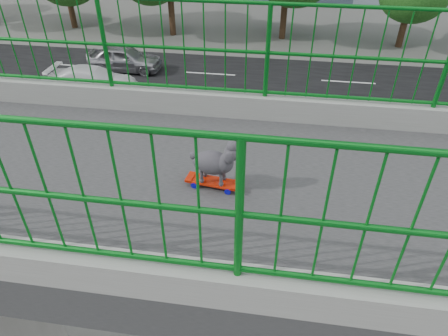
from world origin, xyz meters
TOP-DOWN VIEW (x-y plane):
  - road at (-13.00, 0.00)m, footprint 18.00×90.00m
  - skateboard at (0.11, 3.60)m, footprint 0.23×0.56m
  - poodle at (0.12, 3.63)m, footprint 0.27×0.54m
  - car_0 at (-6.00, 1.48)m, footprint 1.88×4.66m
  - car_2 at (-12.40, 8.98)m, footprint 2.37×5.15m
  - car_3 at (-15.60, -5.67)m, footprint 1.93×4.75m
  - car_4 at (-18.80, -5.12)m, footprint 1.76×4.37m

SIDE VIEW (x-z plane):
  - road at x=-13.00m, z-range 0.00..0.02m
  - car_3 at x=-15.60m, z-range 0.00..1.38m
  - car_2 at x=-12.40m, z-range 0.00..1.43m
  - car_4 at x=-18.80m, z-range 0.00..1.49m
  - car_0 at x=-6.00m, z-range 0.00..1.59m
  - skateboard at x=0.11m, z-range 7.02..7.09m
  - poodle at x=0.12m, z-range 7.09..7.54m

